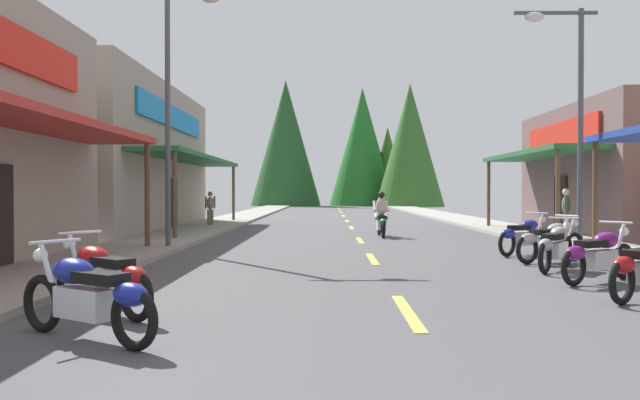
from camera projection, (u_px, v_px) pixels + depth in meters
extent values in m
cube|color=#4C4C4F|center=(352.00, 230.00, 25.92)|extent=(9.77, 81.01, 0.10)
cube|color=gray|center=(207.00, 227.00, 25.99)|extent=(2.52, 81.01, 0.12)
cube|color=#9E9991|center=(498.00, 227.00, 25.84)|extent=(2.52, 81.01, 0.12)
cube|color=#E0C64C|center=(408.00, 312.00, 7.93)|extent=(0.16, 2.40, 0.01)
cube|color=#E0C64C|center=(372.00, 259.00, 14.17)|extent=(0.16, 2.40, 0.01)
cube|color=#E0C64C|center=(360.00, 240.00, 19.53)|extent=(0.16, 2.40, 0.01)
cube|color=#E0C64C|center=(351.00, 228.00, 26.41)|extent=(0.16, 2.40, 0.01)
cube|color=#E0C64C|center=(347.00, 221.00, 32.35)|extent=(0.16, 2.40, 0.01)
cube|color=#E0C64C|center=(344.00, 216.00, 39.26)|extent=(0.16, 2.40, 0.01)
cube|color=#E0C64C|center=(341.00, 213.00, 45.34)|extent=(0.16, 2.40, 0.01)
cube|color=#E0C64C|center=(340.00, 210.00, 51.42)|extent=(0.16, 2.40, 0.01)
cube|color=#E0C64C|center=(338.00, 208.00, 57.29)|extent=(0.16, 2.40, 0.01)
cube|color=#B72D28|center=(41.00, 121.00, 11.74)|extent=(1.80, 9.44, 0.16)
cylinder|color=brown|center=(147.00, 197.00, 16.27)|extent=(0.14, 0.14, 2.82)
cube|color=gray|center=(90.00, 158.00, 25.23)|extent=(6.79, 13.82, 5.91)
cube|color=#236033|center=(194.00, 159.00, 25.18)|extent=(1.80, 12.44, 0.16)
cylinder|color=brown|center=(175.00, 196.00, 19.17)|extent=(0.14, 0.14, 2.82)
cylinder|color=brown|center=(234.00, 195.00, 31.21)|extent=(0.14, 0.14, 2.82)
cube|color=#197FCC|center=(173.00, 117.00, 25.17)|extent=(0.10, 9.67, 0.90)
cube|color=black|center=(173.00, 204.00, 25.22)|extent=(0.08, 1.10, 2.10)
cylinder|color=brown|center=(595.00, 197.00, 15.69)|extent=(0.14, 0.14, 2.82)
cube|color=#236033|center=(537.00, 154.00, 22.12)|extent=(1.80, 8.23, 0.16)
cylinder|color=brown|center=(558.00, 197.00, 18.23)|extent=(0.14, 0.14, 2.82)
cylinder|color=brown|center=(489.00, 195.00, 26.06)|extent=(0.14, 0.14, 2.82)
cube|color=red|center=(560.00, 135.00, 22.10)|extent=(0.10, 6.40, 0.90)
cube|color=black|center=(561.00, 206.00, 22.13)|extent=(0.08, 1.10, 2.10)
cylinder|color=#474C51|center=(168.00, 121.00, 16.35)|extent=(0.14, 0.14, 6.89)
cylinder|color=#474C51|center=(580.00, 132.00, 15.34)|extent=(0.14, 0.14, 6.11)
cylinder|color=#474C51|center=(556.00, 13.00, 15.31)|extent=(2.07, 0.10, 0.10)
ellipsoid|color=silver|center=(534.00, 17.00, 15.32)|extent=(0.50, 0.30, 0.24)
torus|color=black|center=(622.00, 282.00, 8.43)|extent=(0.57, 0.47, 0.64)
cube|color=black|center=(640.00, 253.00, 8.73)|extent=(0.65, 0.59, 0.12)
ellipsoid|color=#A51414|center=(624.00, 265.00, 8.46)|extent=(0.49, 0.46, 0.24)
torus|color=black|center=(623.00, 261.00, 10.96)|extent=(0.58, 0.45, 0.64)
torus|color=black|center=(574.00, 267.00, 10.11)|extent=(0.58, 0.45, 0.64)
cube|color=silver|center=(599.00, 259.00, 10.53)|extent=(0.73, 0.63, 0.32)
ellipsoid|color=#721972|center=(606.00, 240.00, 10.64)|extent=(0.64, 0.58, 0.28)
cube|color=black|center=(591.00, 244.00, 10.39)|extent=(0.65, 0.58, 0.12)
ellipsoid|color=#721972|center=(576.00, 253.00, 10.13)|extent=(0.50, 0.45, 0.24)
cylinder|color=silver|center=(619.00, 243.00, 10.88)|extent=(0.34, 0.26, 0.71)
cylinder|color=silver|center=(616.00, 222.00, 10.81)|extent=(0.38, 0.51, 0.04)
sphere|color=white|center=(624.00, 231.00, 10.97)|extent=(0.16, 0.16, 0.16)
torus|color=black|center=(567.00, 251.00, 12.81)|extent=(0.46, 0.58, 0.64)
torus|color=black|center=(545.00, 257.00, 11.60)|extent=(0.46, 0.58, 0.64)
cube|color=silver|center=(556.00, 250.00, 12.20)|extent=(0.64, 0.73, 0.32)
ellipsoid|color=#99999E|center=(559.00, 233.00, 12.36)|extent=(0.59, 0.64, 0.28)
cube|color=black|center=(553.00, 237.00, 12.00)|extent=(0.58, 0.65, 0.12)
ellipsoid|color=#99999E|center=(546.00, 245.00, 11.64)|extent=(0.45, 0.50, 0.24)
cylinder|color=silver|center=(565.00, 236.00, 12.70)|extent=(0.27, 0.34, 0.71)
cylinder|color=silver|center=(563.00, 218.00, 12.60)|extent=(0.51, 0.38, 0.04)
sphere|color=white|center=(567.00, 226.00, 12.82)|extent=(0.16, 0.16, 0.16)
torus|color=black|center=(574.00, 246.00, 13.90)|extent=(0.60, 0.41, 0.64)
torus|color=black|center=(527.00, 249.00, 13.16)|extent=(0.60, 0.41, 0.64)
cube|color=silver|center=(551.00, 244.00, 13.53)|extent=(0.75, 0.59, 0.32)
ellipsoid|color=#99999E|center=(557.00, 229.00, 13.63)|extent=(0.64, 0.56, 0.28)
cube|color=black|center=(543.00, 232.00, 13.41)|extent=(0.66, 0.54, 0.12)
ellipsoid|color=#99999E|center=(529.00, 239.00, 13.19)|extent=(0.50, 0.43, 0.24)
cylinder|color=silver|center=(570.00, 232.00, 13.83)|extent=(0.35, 0.24, 0.71)
cylinder|color=silver|center=(567.00, 216.00, 13.77)|extent=(0.34, 0.54, 0.04)
sphere|color=white|center=(575.00, 223.00, 13.91)|extent=(0.16, 0.16, 0.16)
torus|color=black|center=(542.00, 240.00, 15.62)|extent=(0.56, 0.48, 0.64)
torus|color=black|center=(507.00, 243.00, 14.68)|extent=(0.56, 0.48, 0.64)
cube|color=silver|center=(525.00, 239.00, 15.15)|extent=(0.72, 0.66, 0.32)
ellipsoid|color=navy|center=(530.00, 225.00, 15.27)|extent=(0.64, 0.60, 0.28)
cube|color=black|center=(519.00, 228.00, 14.99)|extent=(0.64, 0.60, 0.12)
ellipsoid|color=navy|center=(508.00, 234.00, 14.71)|extent=(0.49, 0.46, 0.24)
cylinder|color=silver|center=(539.00, 228.00, 15.53)|extent=(0.33, 0.28, 0.71)
cylinder|color=silver|center=(537.00, 213.00, 15.45)|extent=(0.41, 0.49, 0.04)
sphere|color=white|center=(543.00, 219.00, 15.63)|extent=(0.16, 0.16, 0.16)
torus|color=black|center=(42.00, 303.00, 6.81)|extent=(0.60, 0.42, 0.64)
torus|color=black|center=(134.00, 318.00, 6.00)|extent=(0.60, 0.42, 0.64)
cube|color=silver|center=(85.00, 303.00, 6.41)|extent=(0.74, 0.61, 0.32)
ellipsoid|color=navy|center=(73.00, 271.00, 6.51)|extent=(0.64, 0.57, 0.28)
cube|color=black|center=(101.00, 278.00, 6.27)|extent=(0.66, 0.56, 0.12)
ellipsoid|color=navy|center=(130.00, 295.00, 6.03)|extent=(0.50, 0.44, 0.24)
cylinder|color=silver|center=(49.00, 275.00, 6.74)|extent=(0.35, 0.25, 0.71)
cylinder|color=silver|center=(56.00, 241.00, 6.67)|extent=(0.35, 0.53, 0.04)
sphere|color=white|center=(40.00, 256.00, 6.82)|extent=(0.16, 0.16, 0.16)
torus|color=black|center=(71.00, 284.00, 8.27)|extent=(0.56, 0.48, 0.64)
torus|color=black|center=(136.00, 296.00, 7.33)|extent=(0.56, 0.48, 0.64)
cube|color=silver|center=(101.00, 283.00, 7.80)|extent=(0.72, 0.65, 0.32)
ellipsoid|color=#A51414|center=(93.00, 257.00, 7.92)|extent=(0.64, 0.60, 0.28)
cube|color=black|center=(112.00, 262.00, 7.64)|extent=(0.64, 0.59, 0.12)
ellipsoid|color=#A51414|center=(134.00, 276.00, 7.36)|extent=(0.49, 0.46, 0.24)
cylinder|color=silver|center=(76.00, 260.00, 8.19)|extent=(0.33, 0.28, 0.71)
cylinder|color=silver|center=(80.00, 233.00, 8.11)|extent=(0.40, 0.50, 0.04)
sphere|color=white|center=(69.00, 244.00, 8.29)|extent=(0.16, 0.16, 0.16)
torus|color=black|center=(379.00, 226.00, 21.95)|extent=(0.11, 0.64, 0.64)
torus|color=black|center=(383.00, 229.00, 20.46)|extent=(0.11, 0.64, 0.64)
cube|color=silver|center=(381.00, 225.00, 21.20)|extent=(0.29, 0.70, 0.32)
ellipsoid|color=#0C5933|center=(380.00, 216.00, 21.40)|extent=(0.32, 0.56, 0.28)
cube|color=black|center=(382.00, 217.00, 20.95)|extent=(0.28, 0.60, 0.12)
ellipsoid|color=#0C5933|center=(383.00, 222.00, 20.50)|extent=(0.24, 0.44, 0.24)
cylinder|color=silver|center=(379.00, 217.00, 21.82)|extent=(0.06, 0.37, 0.71)
cylinder|color=silver|center=(380.00, 207.00, 21.70)|extent=(0.60, 0.04, 0.04)
sphere|color=white|center=(379.00, 211.00, 21.98)|extent=(0.16, 0.16, 0.16)
ellipsoid|color=#B2A599|center=(381.00, 206.00, 21.04)|extent=(0.38, 0.38, 0.64)
sphere|color=black|center=(381.00, 195.00, 21.09)|extent=(0.24, 0.24, 0.24)
cylinder|color=#B2A599|center=(376.00, 216.00, 21.22)|extent=(0.14, 0.42, 0.24)
cylinder|color=#B2A599|center=(375.00, 206.00, 21.35)|extent=(0.10, 0.51, 0.40)
cylinder|color=#B2A599|center=(386.00, 216.00, 21.22)|extent=(0.14, 0.42, 0.24)
cylinder|color=#B2A599|center=(387.00, 206.00, 21.34)|extent=(0.10, 0.51, 0.40)
cylinder|color=#726659|center=(566.00, 228.00, 19.12)|extent=(0.14, 0.14, 0.83)
cylinder|color=#726659|center=(566.00, 228.00, 19.28)|extent=(0.14, 0.14, 0.83)
ellipsoid|color=#3F593F|center=(566.00, 205.00, 19.19)|extent=(0.38, 0.43, 0.59)
cylinder|color=#3F593F|center=(566.00, 205.00, 18.97)|extent=(0.09, 0.09, 0.56)
cylinder|color=#3F593F|center=(566.00, 204.00, 19.41)|extent=(0.09, 0.09, 0.56)
sphere|color=beige|center=(566.00, 192.00, 19.18)|extent=(0.23, 0.23, 0.23)
cylinder|color=#726659|center=(209.00, 219.00, 26.52)|extent=(0.14, 0.14, 0.78)
cylinder|color=#726659|center=(212.00, 218.00, 26.67)|extent=(0.14, 0.14, 0.78)
ellipsoid|color=#726659|center=(210.00, 203.00, 26.59)|extent=(0.43, 0.44, 0.56)
cylinder|color=#726659|center=(206.00, 202.00, 26.40)|extent=(0.09, 0.09, 0.53)
cylinder|color=#726659|center=(214.00, 202.00, 26.77)|extent=(0.09, 0.09, 0.53)
sphere|color=#8C664C|center=(210.00, 194.00, 26.58)|extent=(0.21, 0.21, 0.21)
cone|color=#2F5E23|center=(410.00, 145.00, 63.45)|extent=(7.11, 7.11, 12.70)
cone|color=#315C23|center=(388.00, 166.00, 69.01)|extent=(4.93, 4.93, 8.81)
cone|color=#204D23|center=(286.00, 143.00, 67.73)|extent=(7.74, 7.74, 13.83)
cone|color=#1F6623|center=(362.00, 147.00, 68.58)|extent=(7.36, 7.36, 13.14)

